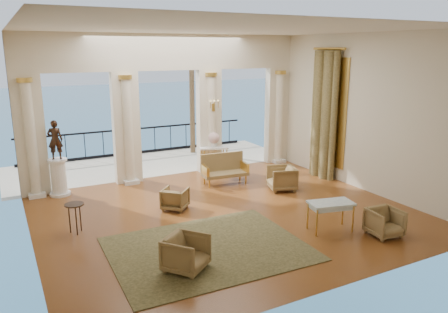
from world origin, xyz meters
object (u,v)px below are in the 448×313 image
settee (224,169)px  console_table (214,152)px  pedestal (59,178)px  statue (55,140)px  armchair_b (385,221)px  armchair_d (175,198)px  armchair_c (282,177)px  armchair_a (186,252)px  game_table (331,205)px  side_table (74,208)px

settee → console_table: bearing=84.7°
pedestal → console_table: size_ratio=1.05×
statue → console_table: size_ratio=1.10×
armchair_b → pedestal: 8.69m
armchair_d → console_table: 3.54m
armchair_b → armchair_c: size_ratio=0.89×
armchair_b → armchair_d: 5.10m
armchair_a → console_table: bearing=20.6°
game_table → side_table: (-5.17, 2.55, -0.01)m
armchair_c → game_table: size_ratio=0.71×
settee → side_table: 5.05m
pedestal → statue: statue is taller
armchair_a → settee: bearing=16.6°
game_table → armchair_d: bearing=144.7°
settee → game_table: 4.38m
pedestal → console_table: 4.90m
side_table → pedestal: bearing=88.9°
armchair_b → settee: settee is taller
armchair_b → settee: (-1.31, 5.15, 0.11)m
armchair_b → armchair_d: armchair_b is taller
armchair_a → pedestal: bearing=66.3°
armchair_d → pedestal: pedestal is taller
armchair_a → console_table: console_table is taller
armchair_c → pedestal: pedestal is taller
armchair_c → game_table: 3.05m
armchair_c → armchair_b: bearing=20.4°
settee → console_table: 1.19m
settee → console_table: settee is taller
armchair_a → armchair_c: size_ratio=0.96×
game_table → armchair_c: bearing=88.7°
statue → game_table: bearing=147.8°
armchair_c → pedestal: 6.38m
game_table → console_table: console_table is taller
armchair_b → settee: size_ratio=0.47×
armchair_d → pedestal: bearing=-2.8°
settee → side_table: settee is taller
pedestal → console_table: bearing=-0.2°
statue → armchair_a: bearing=119.4°
armchair_a → armchair_b: size_ratio=1.08×
game_table → console_table: size_ratio=1.08×
armchair_b → armchair_c: bearing=97.6°
game_table → armchair_b: bearing=-30.1°
armchair_c → armchair_d: armchair_c is taller
pedestal → statue: bearing=0.0°
armchair_c → settee: settee is taller
console_table → statue: bearing=-162.4°
game_table → pedestal: pedestal is taller
settee → statue: (-4.67, 1.15, 1.15)m
armchair_d → settee: (2.18, 1.43, 0.15)m
side_table → armchair_b: bearing=-29.1°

